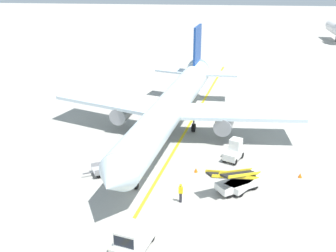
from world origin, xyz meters
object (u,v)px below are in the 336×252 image
Objects in this scene: safety_cone_nose_right at (300,175)px; pushback_tug at (132,239)px; ground_crew_marshaller at (181,192)px; safety_cone_nose_left at (196,170)px; airliner at (172,106)px; baggage_cart_loaded at (108,169)px; baggage_tug_near_wing at (234,151)px; belt_loader_aft_hold at (243,180)px; belt_loader_forward_hold at (237,183)px.

pushback_tug is at bearing -140.01° from safety_cone_nose_right.
ground_crew_marshaller reaches higher than safety_cone_nose_left.
airliner reaches higher than baggage_cart_loaded.
baggage_tug_near_wing is 5.40m from belt_loader_aft_hold.
belt_loader_aft_hold is (7.07, -10.88, -2.64)m from airliner.
baggage_tug_near_wing is at bearing 94.74° from belt_loader_aft_hold.
baggage_tug_near_wing is 6.20× the size of safety_cone_nose_right.
belt_loader_aft_hold is at bearing -156.53° from safety_cone_nose_right.
safety_cone_nose_left is at bearing 77.78° from ground_crew_marshaller.
airliner reaches higher than ground_crew_marshaller.
airliner is 80.03× the size of safety_cone_nose_left.
airliner reaches higher than pushback_tug.
ground_crew_marshaller is at bearing -120.71° from baggage_tug_near_wing.
ground_crew_marshaller is (6.97, -4.13, 0.44)m from baggage_cart_loaded.
baggage_cart_loaded is 8.12m from ground_crew_marshaller.
airliner is at bearing 87.08° from pushback_tug.
safety_cone_nose_right is at bearing -27.89° from baggage_tug_near_wing.
safety_cone_nose_right is at bearing -0.79° from safety_cone_nose_left.
pushback_tug is (-1.01, -19.82, -2.42)m from airliner.
belt_loader_aft_hold is 4.82m from safety_cone_nose_left.
safety_cone_nose_right is at bearing 39.99° from pushback_tug.
airliner is at bearing 61.44° from baggage_cart_loaded.
safety_cone_nose_right is (9.45, -0.13, 0.00)m from safety_cone_nose_left.
baggage_cart_loaded is (-12.19, 1.48, -0.31)m from belt_loader_aft_hold.
pushback_tug reaches higher than baggage_cart_loaded.
baggage_tug_near_wing is 0.56× the size of belt_loader_forward_hold.
safety_cone_nose_right is (13.42, 11.26, -0.77)m from pushback_tug.
baggage_cart_loaded is at bearing 149.33° from ground_crew_marshaller.
belt_loader_aft_hold reaches higher than pushback_tug.
baggage_cart_loaded is (-4.11, 10.41, -0.53)m from pushback_tug.
belt_loader_aft_hold is at bearing -56.98° from airliner.
baggage_tug_near_wing is (7.64, 14.32, -0.07)m from pushback_tug.
ground_crew_marshaller is (-5.22, -2.66, 0.13)m from belt_loader_aft_hold.
airliner is 9.52× the size of baggage_cart_loaded.
belt_loader_forward_hold reaches higher than baggage_cart_loaded.
baggage_cart_loaded is at bearing -161.63° from baggage_tug_near_wing.
safety_cone_nose_right is at bearing 25.24° from ground_crew_marshaller.
airliner reaches higher than safety_cone_nose_right.
pushback_tug is 6.90m from ground_crew_marshaller.
belt_loader_forward_hold reaches higher than baggage_tug_near_wing.
airliner is 20.71× the size of ground_crew_marshaller.
ground_crew_marshaller is 11.69m from safety_cone_nose_right.
safety_cone_nose_left is (3.97, 11.39, -0.77)m from pushback_tug.
baggage_tug_near_wing is 4.75m from safety_cone_nose_left.
belt_loader_forward_hold is at bearing 48.49° from pushback_tug.
belt_loader_forward_hold is 6.56m from safety_cone_nose_right.
airliner is at bearing 119.78° from belt_loader_forward_hold.
belt_loader_forward_hold is 11.00× the size of safety_cone_nose_right.
pushback_tug is 11.21m from baggage_cart_loaded.
pushback_tug is 12.05m from belt_loader_aft_hold.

